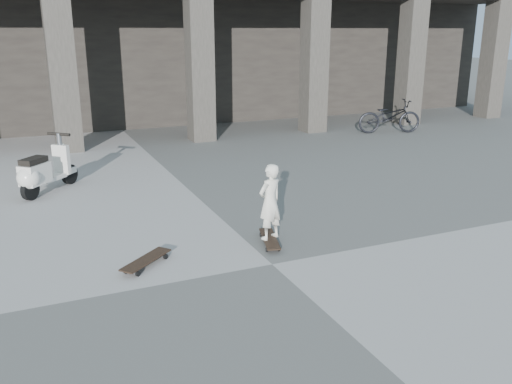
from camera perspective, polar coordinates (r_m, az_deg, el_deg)
name	(u,v)px	position (r m, az deg, el deg)	size (l,w,h in m)	color
ground	(272,264)	(7.28, 1.71, -7.62)	(90.00, 90.00, 0.00)	#51504E
colonnade	(101,29)	(19.97, -15.97, 16.19)	(28.00, 8.82, 6.00)	black
longboard	(270,239)	(7.93, 1.45, -4.99)	(0.42, 0.87, 0.08)	black
skateboard_spare	(146,261)	(7.34, -11.50, -7.09)	(0.79, 0.71, 0.10)	black
child	(270,202)	(7.74, 1.48, -1.04)	(0.41, 0.27, 1.11)	beige
scooter	(40,173)	(10.88, -21.79, 1.84)	(1.15, 1.25, 1.09)	black
bicycle	(389,116)	(16.92, 13.87, 7.73)	(0.66, 1.90, 1.00)	black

